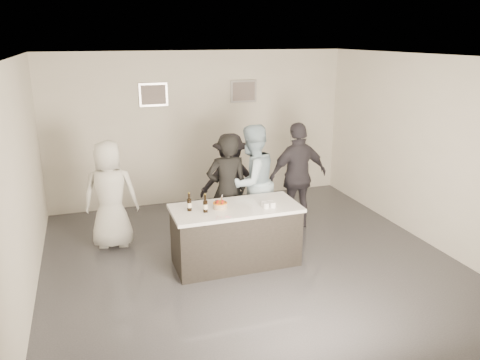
{
  "coord_description": "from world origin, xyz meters",
  "views": [
    {
      "loc": [
        -2.17,
        -5.99,
        3.27
      ],
      "look_at": [
        0.0,
        0.5,
        1.15
      ],
      "focal_mm": 35.0,
      "sensor_mm": 36.0,
      "label": 1
    }
  ],
  "objects_px": {
    "beer_bottle_b": "(205,203)",
    "person_main_blue": "(252,182)",
    "cake": "(220,206)",
    "person_guest_left": "(110,195)",
    "person_guest_right": "(298,176)",
    "beer_bottle_a": "(189,202)",
    "person_main_black": "(227,190)",
    "bar_counter": "(236,235)",
    "person_guest_back": "(230,179)"
  },
  "relations": [
    {
      "from": "person_main_black",
      "to": "person_main_blue",
      "type": "height_order",
      "value": "person_main_blue"
    },
    {
      "from": "bar_counter",
      "to": "person_guest_right",
      "type": "bearing_deg",
      "value": 34.35
    },
    {
      "from": "cake",
      "to": "person_guest_right",
      "type": "bearing_deg",
      "value": 30.38
    },
    {
      "from": "beer_bottle_a",
      "to": "person_main_black",
      "type": "distance_m",
      "value": 1.02
    },
    {
      "from": "beer_bottle_b",
      "to": "person_main_blue",
      "type": "height_order",
      "value": "person_main_blue"
    },
    {
      "from": "person_guest_left",
      "to": "person_guest_right",
      "type": "distance_m",
      "value": 3.15
    },
    {
      "from": "beer_bottle_a",
      "to": "person_guest_back",
      "type": "bearing_deg",
      "value": 54.36
    },
    {
      "from": "beer_bottle_b",
      "to": "person_main_black",
      "type": "height_order",
      "value": "person_main_black"
    },
    {
      "from": "person_main_black",
      "to": "person_guest_left",
      "type": "distance_m",
      "value": 1.84
    },
    {
      "from": "bar_counter",
      "to": "beer_bottle_a",
      "type": "distance_m",
      "value": 0.89
    },
    {
      "from": "cake",
      "to": "person_guest_right",
      "type": "xyz_separation_m",
      "value": [
        1.69,
        0.99,
        0.0
      ]
    },
    {
      "from": "beer_bottle_b",
      "to": "person_guest_left",
      "type": "height_order",
      "value": "person_guest_left"
    },
    {
      "from": "beer_bottle_b",
      "to": "person_guest_left",
      "type": "xyz_separation_m",
      "value": [
        -1.21,
        1.29,
        -0.16
      ]
    },
    {
      "from": "person_guest_left",
      "to": "person_guest_right",
      "type": "bearing_deg",
      "value": -172.31
    },
    {
      "from": "cake",
      "to": "person_guest_right",
      "type": "relative_size",
      "value": 0.11
    },
    {
      "from": "beer_bottle_a",
      "to": "cake",
      "type": "bearing_deg",
      "value": -5.77
    },
    {
      "from": "cake",
      "to": "person_guest_left",
      "type": "height_order",
      "value": "person_guest_left"
    },
    {
      "from": "beer_bottle_a",
      "to": "person_main_black",
      "type": "relative_size",
      "value": 0.14
    },
    {
      "from": "bar_counter",
      "to": "person_guest_right",
      "type": "relative_size",
      "value": 0.99
    },
    {
      "from": "bar_counter",
      "to": "beer_bottle_a",
      "type": "xyz_separation_m",
      "value": [
        -0.67,
        0.05,
        0.58
      ]
    },
    {
      "from": "cake",
      "to": "person_guest_left",
      "type": "bearing_deg",
      "value": 140.28
    },
    {
      "from": "beer_bottle_a",
      "to": "person_guest_right",
      "type": "relative_size",
      "value": 0.14
    },
    {
      "from": "beer_bottle_a",
      "to": "person_guest_back",
      "type": "xyz_separation_m",
      "value": [
        1.06,
        1.48,
        -0.2
      ]
    },
    {
      "from": "bar_counter",
      "to": "person_guest_left",
      "type": "relative_size",
      "value": 1.07
    },
    {
      "from": "cake",
      "to": "person_main_black",
      "type": "distance_m",
      "value": 0.78
    },
    {
      "from": "person_main_blue",
      "to": "beer_bottle_a",
      "type": "bearing_deg",
      "value": 9.38
    },
    {
      "from": "cake",
      "to": "person_guest_back",
      "type": "height_order",
      "value": "person_guest_back"
    },
    {
      "from": "bar_counter",
      "to": "beer_bottle_b",
      "type": "height_order",
      "value": "beer_bottle_b"
    },
    {
      "from": "cake",
      "to": "person_main_black",
      "type": "xyz_separation_m",
      "value": [
        0.32,
        0.71,
        -0.03
      ]
    },
    {
      "from": "person_main_black",
      "to": "person_guest_left",
      "type": "height_order",
      "value": "person_main_black"
    },
    {
      "from": "person_guest_left",
      "to": "bar_counter",
      "type": "bearing_deg",
      "value": 155.78
    },
    {
      "from": "beer_bottle_a",
      "to": "person_guest_left",
      "type": "relative_size",
      "value": 0.15
    },
    {
      "from": "cake",
      "to": "person_guest_left",
      "type": "relative_size",
      "value": 0.12
    },
    {
      "from": "beer_bottle_b",
      "to": "person_guest_back",
      "type": "distance_m",
      "value": 1.84
    },
    {
      "from": "bar_counter",
      "to": "cake",
      "type": "relative_size",
      "value": 9.09
    },
    {
      "from": "beer_bottle_b",
      "to": "person_guest_right",
      "type": "relative_size",
      "value": 0.14
    },
    {
      "from": "cake",
      "to": "person_main_blue",
      "type": "bearing_deg",
      "value": 47.07
    },
    {
      "from": "person_guest_left",
      "to": "person_guest_right",
      "type": "relative_size",
      "value": 0.93
    },
    {
      "from": "beer_bottle_b",
      "to": "person_main_blue",
      "type": "xyz_separation_m",
      "value": [
        1.02,
        0.93,
        -0.07
      ]
    },
    {
      "from": "person_main_blue",
      "to": "person_guest_back",
      "type": "bearing_deg",
      "value": -100.34
    },
    {
      "from": "cake",
      "to": "beer_bottle_b",
      "type": "bearing_deg",
      "value": -160.28
    },
    {
      "from": "person_main_blue",
      "to": "person_main_black",
      "type": "bearing_deg",
      "value": -7.37
    },
    {
      "from": "person_main_black",
      "to": "person_guest_left",
      "type": "xyz_separation_m",
      "value": [
        -1.77,
        0.5,
        -0.04
      ]
    },
    {
      "from": "beer_bottle_a",
      "to": "beer_bottle_b",
      "type": "bearing_deg",
      "value": -33.11
    },
    {
      "from": "bar_counter",
      "to": "cake",
      "type": "xyz_separation_m",
      "value": [
        -0.23,
        0.01,
        0.49
      ]
    },
    {
      "from": "person_guest_right",
      "to": "cake",
      "type": "bearing_deg",
      "value": 25.78
    },
    {
      "from": "cake",
      "to": "person_main_black",
      "type": "relative_size",
      "value": 0.11
    },
    {
      "from": "cake",
      "to": "beer_bottle_b",
      "type": "relative_size",
      "value": 0.79
    },
    {
      "from": "person_guest_back",
      "to": "person_guest_right",
      "type": "bearing_deg",
      "value": 158.07
    },
    {
      "from": "person_guest_right",
      "to": "person_main_blue",
      "type": "bearing_deg",
      "value": 4.64
    }
  ]
}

